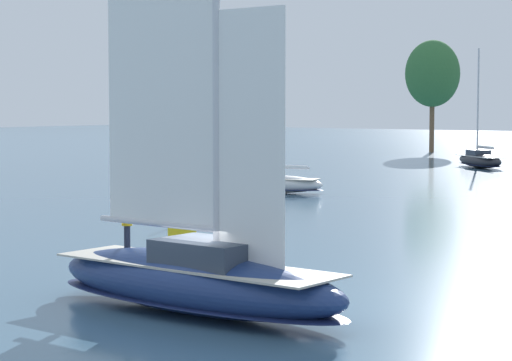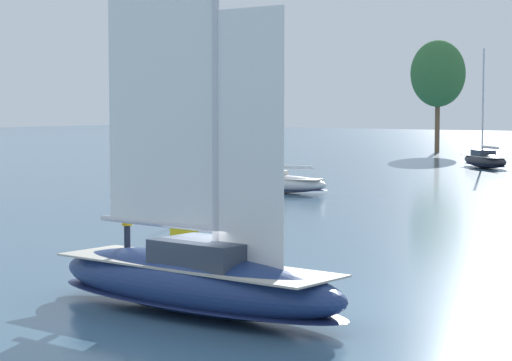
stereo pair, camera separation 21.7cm
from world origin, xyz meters
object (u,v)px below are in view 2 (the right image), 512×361
tree_shore_right (438,74)px  sailboat_moored_mid_channel (276,183)px  sailboat_main (195,274)px  sailboat_moored_far_slip (485,160)px  channel_buoy (184,220)px

tree_shore_right → sailboat_moored_mid_channel: tree_shore_right is taller
sailboat_main → sailboat_moored_mid_channel: 40.39m
tree_shore_right → sailboat_main: (39.88, -94.14, -8.92)m
sailboat_moored_far_slip → channel_buoy: size_ratio=4.97×
channel_buoy → sailboat_main: bearing=-47.6°
tree_shore_right → channel_buoy: (29.16, -82.41, -9.14)m
sailboat_moored_far_slip → sailboat_main: bearing=-72.4°
tree_shore_right → sailboat_moored_far_slip: (18.16, -25.70, -9.29)m
sailboat_main → channel_buoy: size_ratio=6.34×
channel_buoy → tree_shore_right: bearing=109.5°
sailboat_main → sailboat_moored_far_slip: bearing=107.6°
sailboat_main → sailboat_moored_far_slip: (-21.73, 68.44, -0.37)m
tree_shore_right → sailboat_main: size_ratio=0.97×
channel_buoy → sailboat_moored_mid_channel: bearing=116.4°
sailboat_moored_far_slip → sailboat_moored_mid_channel: bearing=-90.1°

